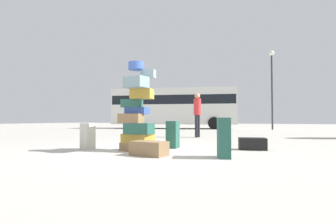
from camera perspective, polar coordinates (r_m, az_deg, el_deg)
ground_plane at (r=5.64m, az=-5.55°, el=-9.00°), size 80.00×80.00×0.00m
suitcase_tower at (r=5.75m, az=-7.02°, el=-0.75°), size 0.88×0.74×2.02m
suitcase_brown_foreground_near at (r=5.01m, az=-4.37°, el=-8.30°), size 0.76×0.48×0.28m
suitcase_teal_white_trunk at (r=6.32m, az=1.11°, el=-5.15°), size 0.29×0.37×0.68m
suitcase_teal_foreground_far at (r=4.81m, az=12.60°, el=-5.74°), size 0.34×0.48×0.75m
suitcase_cream_right_side at (r=6.31m, az=-17.85°, el=-5.29°), size 0.21×0.32×0.63m
suitcase_black_behind_tower at (r=6.27m, az=18.72°, el=-6.89°), size 0.68×0.49×0.28m
person_bearded_onlooker at (r=10.14m, az=6.72°, el=0.27°), size 0.30×0.34×1.78m
parked_bus at (r=20.10m, az=1.36°, el=1.45°), size 10.01×4.78×3.15m
lamp_post at (r=19.18m, az=22.65°, el=7.34°), size 0.36×0.36×5.60m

